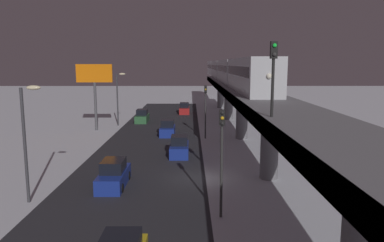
% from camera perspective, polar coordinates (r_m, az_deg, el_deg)
% --- Properties ---
extents(ground_plane, '(240.00, 240.00, 0.00)m').
position_cam_1_polar(ground_plane, '(29.32, 0.27, -8.91)').
color(ground_plane, silver).
extents(avenue_asphalt, '(11.00, 108.81, 0.01)m').
position_cam_1_polar(avenue_asphalt, '(29.63, -8.68, -8.81)').
color(avenue_asphalt, '#28282D').
rests_on(avenue_asphalt, ground_plane).
extents(elevated_railway, '(5.00, 108.81, 6.14)m').
position_cam_1_polar(elevated_railway, '(28.80, 11.97, 1.42)').
color(elevated_railway, slate).
rests_on(elevated_railway, ground_plane).
extents(subway_train, '(2.94, 74.07, 3.40)m').
position_cam_1_polar(subway_train, '(66.13, 5.17, 7.99)').
color(subway_train, '#B7BABF').
rests_on(subway_train, elevated_railway).
extents(rail_signal, '(0.36, 0.41, 4.00)m').
position_cam_1_polar(rail_signal, '(20.00, 12.56, 8.38)').
color(rail_signal, black).
rests_on(rail_signal, elevated_railway).
extents(sedan_blue, '(1.91, 4.74, 1.97)m').
position_cam_1_polar(sedan_blue, '(28.02, -12.10, -8.28)').
color(sedan_blue, navy).
rests_on(sedan_blue, ground_plane).
extents(sedan_blue_2, '(1.80, 4.08, 1.97)m').
position_cam_1_polar(sedan_blue_2, '(46.34, -3.83, -1.25)').
color(sedan_blue_2, navy).
rests_on(sedan_blue_2, ground_plane).
extents(sedan_blue_3, '(1.80, 4.16, 1.97)m').
position_cam_1_polar(sedan_blue_3, '(36.23, -1.98, -4.12)').
color(sedan_blue_3, navy).
rests_on(sedan_blue_3, ground_plane).
extents(sedan_green, '(1.80, 4.36, 1.97)m').
position_cam_1_polar(sedan_green, '(57.26, -7.77, 0.64)').
color(sedan_green, '#2D6038').
rests_on(sedan_green, ground_plane).
extents(sedan_red, '(1.80, 4.22, 1.97)m').
position_cam_1_polar(sedan_red, '(66.45, -1.19, 1.87)').
color(sedan_red, '#A51E1E').
rests_on(sedan_red, ground_plane).
extents(traffic_light_near, '(0.32, 0.44, 6.40)m').
position_cam_1_polar(traffic_light_near, '(21.14, 4.65, -4.19)').
color(traffic_light_near, '#2D2D2D').
rests_on(traffic_light_near, ground_plane).
extents(traffic_light_mid, '(0.32, 0.44, 6.40)m').
position_cam_1_polar(traffic_light_mid, '(43.78, 2.12, 2.66)').
color(traffic_light_mid, '#2D2D2D').
rests_on(traffic_light_mid, ground_plane).
extents(commercial_billboard, '(4.80, 0.36, 8.90)m').
position_cam_1_polar(commercial_billboard, '(50.76, -14.94, 6.21)').
color(commercial_billboard, '#4C4C51').
rests_on(commercial_billboard, ground_plane).
extents(street_lamp_near, '(1.35, 0.44, 7.65)m').
position_cam_1_polar(street_lamp_near, '(25.49, -24.27, -1.28)').
color(street_lamp_near, '#38383D').
rests_on(street_lamp_near, ground_plane).
extents(street_lamp_far, '(1.35, 0.44, 7.65)m').
position_cam_1_polar(street_lamp_far, '(54.08, -11.33, 4.35)').
color(street_lamp_far, '#38383D').
rests_on(street_lamp_far, ground_plane).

